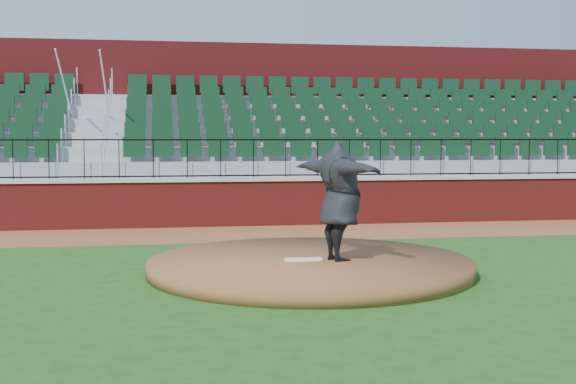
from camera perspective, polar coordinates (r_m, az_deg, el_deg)
name	(u,v)px	position (r m, az deg, el deg)	size (l,w,h in m)	color
ground	(302,272)	(13.38, 1.08, -6.02)	(90.00, 90.00, 0.00)	#1A4B15
warning_track	(262,233)	(18.65, -2.01, -3.11)	(34.00, 3.20, 0.01)	brown
field_wall	(254,203)	(20.17, -2.61, -0.87)	(34.00, 0.35, 1.20)	maroon
wall_cap	(254,179)	(20.12, -2.62, 0.98)	(34.00, 0.45, 0.10)	#B7B7B7
wall_railing	(253,158)	(20.10, -2.62, 2.54)	(34.00, 0.05, 1.00)	black
seating_stands	(242,139)	(22.80, -3.46, 3.99)	(34.00, 5.10, 4.60)	gray
concourse_wall	(233,126)	(25.58, -4.14, 5.01)	(34.00, 0.50, 5.50)	maroon
pitchers_mound	(310,266)	(13.23, 1.69, -5.59)	(5.64, 5.64, 0.25)	brown
pitching_rubber	(303,259)	(13.00, 1.16, -5.11)	(0.64, 0.16, 0.04)	white
pitcher	(339,201)	(12.93, 3.91, -0.70)	(2.52, 0.68, 2.05)	black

